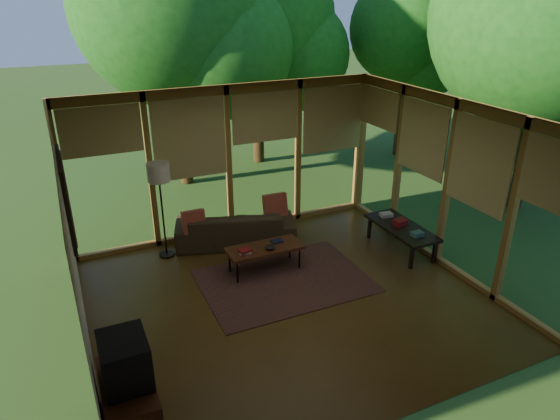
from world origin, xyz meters
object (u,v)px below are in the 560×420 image
floor_lamp (159,178)px  media_cabinet (130,404)px  coffee_table (265,249)px  side_console (402,229)px  sofa (235,227)px  television (125,361)px

floor_lamp → media_cabinet: bearing=-108.2°
coffee_table → side_console: size_ratio=0.86×
sofa → media_cabinet: bearing=72.4°
sofa → side_console: sofa is taller
floor_lamp → coffee_table: size_ratio=1.38×
sofa → floor_lamp: size_ratio=1.26×
side_console → floor_lamp: bearing=158.3°
sofa → coffee_table: bearing=111.9°
side_console → sofa: bearing=149.9°
media_cabinet → floor_lamp: 3.82m
media_cabinet → side_console: size_ratio=0.71×
floor_lamp → coffee_table: 2.03m
television → coffee_table: 3.41m
sofa → media_cabinet: size_ratio=2.08×
floor_lamp → side_console: bearing=-21.7°
television → floor_lamp: 3.69m
sofa → coffee_table: 1.12m
floor_lamp → side_console: 4.13m
television → floor_lamp: bearing=72.1°
media_cabinet → floor_lamp: size_ratio=0.61×
television → sofa: bearing=55.5°
television → coffee_table: television is taller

